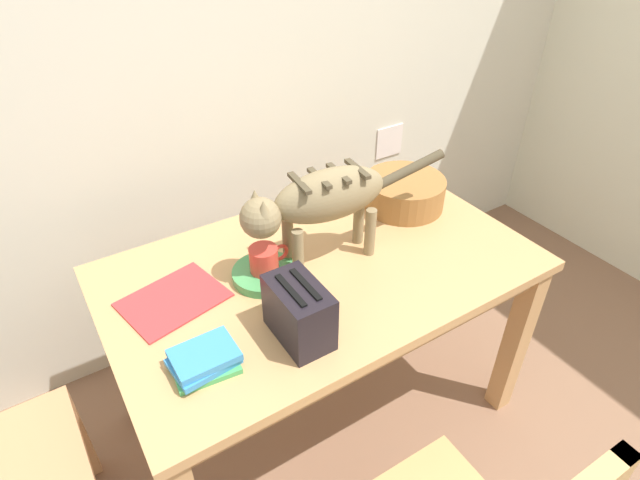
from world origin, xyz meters
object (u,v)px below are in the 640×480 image
toaster (299,312)px  coffee_mug (265,259)px  wicker_basket (404,192)px  cat (320,201)px  dining_table (320,286)px  saucer_bowl (265,274)px  magazine (174,300)px  book_stack (204,360)px

toaster → coffee_mug: bearing=82.2°
wicker_basket → toaster: (-0.67, -0.37, 0.03)m
cat → wicker_basket: bearing=-69.6°
dining_table → coffee_mug: (-0.17, 0.04, 0.16)m
saucer_bowl → magazine: 0.28m
magazine → cat: bearing=-20.8°
saucer_bowl → book_stack: size_ratio=1.17×
book_stack → dining_table: bearing=22.8°
coffee_mug → toaster: 0.27m
wicker_basket → saucer_bowl: bearing=-171.0°
cat → saucer_bowl: size_ratio=3.44×
coffee_mug → magazine: size_ratio=0.46×
magazine → toaster: toaster is taller
coffee_mug → wicker_basket: (0.64, 0.10, -0.01)m
dining_table → magazine: (-0.46, 0.09, 0.09)m
book_stack → cat: bearing=24.3°
saucer_bowl → toaster: bearing=-97.1°
dining_table → book_stack: size_ratio=7.84×
saucer_bowl → magazine: bearing=169.8°
dining_table → book_stack: 0.53m
saucer_bowl → wicker_basket: 0.65m
dining_table → cat: size_ratio=1.95×
cat → book_stack: bearing=119.7°
wicker_basket → toaster: toaster is taller
dining_table → cat: 0.32m
magazine → wicker_basket: 0.92m
magazine → book_stack: bearing=-105.7°
cat → toaster: size_ratio=3.51×
book_stack → wicker_basket: size_ratio=0.58×
dining_table → cat: cat is taller
saucer_bowl → coffee_mug: (0.00, 0.00, 0.06)m
coffee_mug → book_stack: size_ratio=0.75×
saucer_bowl → book_stack: 0.38m
coffee_mug → book_stack: 0.38m
saucer_bowl → magazine: size_ratio=0.72×
coffee_mug → toaster: size_ratio=0.65×
coffee_mug → wicker_basket: bearing=9.1°
coffee_mug → wicker_basket: 0.65m
book_stack → wicker_basket: bearing=20.0°
magazine → toaster: 0.41m
saucer_bowl → wicker_basket: (0.64, 0.10, 0.04)m
saucer_bowl → magazine: (-0.28, 0.05, -0.01)m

